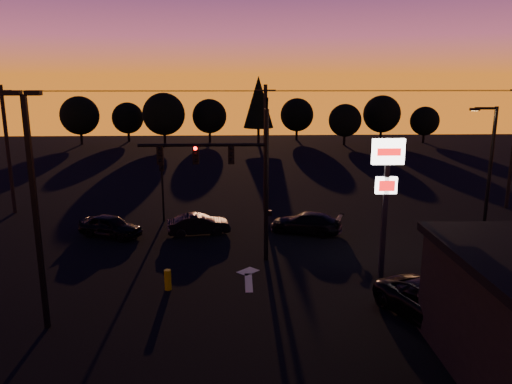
% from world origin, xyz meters
% --- Properties ---
extents(ground, '(120.00, 120.00, 0.00)m').
position_xyz_m(ground, '(0.00, 0.00, 0.00)').
color(ground, black).
rests_on(ground, ground).
extents(lane_arrow, '(1.20, 3.10, 0.01)m').
position_xyz_m(lane_arrow, '(0.50, 1.67, 0.01)').
color(lane_arrow, beige).
rests_on(lane_arrow, ground).
extents(traffic_signal_mast, '(6.79, 0.52, 8.58)m').
position_xyz_m(traffic_signal_mast, '(-0.10, 3.99, 4.94)').
color(traffic_signal_mast, black).
rests_on(traffic_signal_mast, ground).
extents(secondary_signal, '(0.30, 0.31, 4.35)m').
position_xyz_m(secondary_signal, '(-5.00, 11.49, 2.86)').
color(secondary_signal, black).
rests_on(secondary_signal, ground).
extents(parking_lot_light, '(1.25, 0.30, 9.14)m').
position_xyz_m(parking_lot_light, '(-7.50, -3.00, 5.27)').
color(parking_lot_light, black).
rests_on(parking_lot_light, ground).
extents(pylon_sign, '(1.50, 0.28, 6.80)m').
position_xyz_m(pylon_sign, '(7.00, 1.50, 4.91)').
color(pylon_sign, black).
rests_on(pylon_sign, ground).
extents(streetlight, '(1.55, 0.35, 8.00)m').
position_xyz_m(streetlight, '(13.91, 5.50, 4.42)').
color(streetlight, black).
rests_on(streetlight, ground).
extents(utility_pole_0, '(1.40, 0.26, 9.00)m').
position_xyz_m(utility_pole_0, '(-16.00, 14.00, 4.59)').
color(utility_pole_0, black).
rests_on(utility_pole_0, ground).
extents(utility_pole_1, '(1.40, 0.26, 9.00)m').
position_xyz_m(utility_pole_1, '(2.00, 14.00, 4.59)').
color(utility_pole_1, black).
rests_on(utility_pole_1, ground).
extents(power_wires, '(36.00, 1.22, 0.07)m').
position_xyz_m(power_wires, '(2.00, 14.00, 8.57)').
color(power_wires, black).
rests_on(power_wires, ground).
extents(bollard, '(0.32, 0.32, 0.96)m').
position_xyz_m(bollard, '(-3.24, 0.37, 0.48)').
color(bollard, '#A48F00').
rests_on(bollard, ground).
extents(tree_0, '(5.36, 5.36, 6.74)m').
position_xyz_m(tree_0, '(-22.00, 50.00, 4.06)').
color(tree_0, black).
rests_on(tree_0, ground).
extents(tree_1, '(4.54, 4.54, 5.71)m').
position_xyz_m(tree_1, '(-16.00, 53.00, 3.43)').
color(tree_1, black).
rests_on(tree_1, ground).
extents(tree_2, '(5.77, 5.78, 7.26)m').
position_xyz_m(tree_2, '(-10.00, 48.00, 4.37)').
color(tree_2, black).
rests_on(tree_2, ground).
extents(tree_3, '(4.95, 4.95, 6.22)m').
position_xyz_m(tree_3, '(-4.00, 52.00, 3.75)').
color(tree_3, black).
rests_on(tree_3, ground).
extents(tree_4, '(4.18, 4.18, 9.50)m').
position_xyz_m(tree_4, '(3.00, 49.00, 5.93)').
color(tree_4, black).
rests_on(tree_4, ground).
extents(tree_5, '(4.95, 4.95, 6.22)m').
position_xyz_m(tree_5, '(9.00, 54.00, 3.75)').
color(tree_5, black).
rests_on(tree_5, ground).
extents(tree_6, '(4.54, 4.54, 5.71)m').
position_xyz_m(tree_6, '(15.00, 48.00, 3.43)').
color(tree_6, black).
rests_on(tree_6, ground).
extents(tree_7, '(5.36, 5.36, 6.74)m').
position_xyz_m(tree_7, '(21.00, 51.00, 4.06)').
color(tree_7, black).
rests_on(tree_7, ground).
extents(tree_8, '(4.12, 4.12, 5.19)m').
position_xyz_m(tree_8, '(27.00, 50.00, 3.12)').
color(tree_8, black).
rests_on(tree_8, ground).
extents(car_left, '(4.25, 3.04, 1.34)m').
position_xyz_m(car_left, '(-7.78, 8.28, 0.67)').
color(car_left, black).
rests_on(car_left, ground).
extents(car_mid, '(4.01, 2.07, 1.26)m').
position_xyz_m(car_mid, '(-2.43, 8.56, 0.63)').
color(car_mid, black).
rests_on(car_mid, ground).
extents(car_right, '(4.83, 3.32, 1.30)m').
position_xyz_m(car_right, '(4.26, 8.57, 0.65)').
color(car_right, black).
rests_on(car_right, ground).
extents(suv_parked, '(4.31, 5.78, 1.46)m').
position_xyz_m(suv_parked, '(7.82, -3.09, 0.73)').
color(suv_parked, black).
rests_on(suv_parked, ground).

